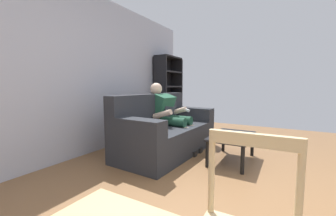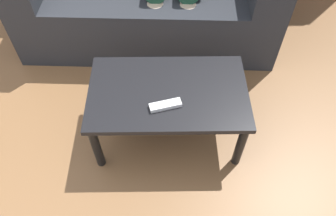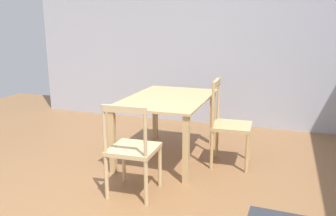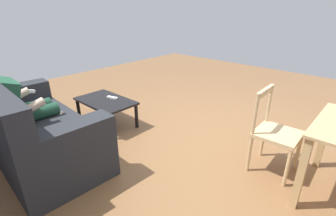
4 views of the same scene
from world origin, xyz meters
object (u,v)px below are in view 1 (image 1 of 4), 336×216
couch (165,131)px  tv_remote (240,135)px  person_lounging (169,115)px  coffee_table (232,139)px  bookshelf (168,102)px

couch → tv_remote: bearing=-84.7°
person_lounging → coffee_table: bearing=-92.7°
couch → coffee_table: 1.07m
couch → person_lounging: (0.18, 0.02, 0.25)m
tv_remote → bookshelf: (1.48, 2.03, 0.30)m
person_lounging → bookshelf: (1.41, 0.83, 0.09)m
person_lounging → tv_remote: (-0.07, -1.20, -0.21)m
tv_remote → person_lounging: bearing=-17.5°
couch → person_lounging: person_lounging is taller
person_lounging → bookshelf: size_ratio=0.64×
couch → bookshelf: bookshelf is taller
person_lounging → tv_remote: size_ratio=6.79×
coffee_table → couch: bearing=96.7°
tv_remote → couch: bearing=-9.1°
person_lounging → bookshelf: bookshelf is taller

